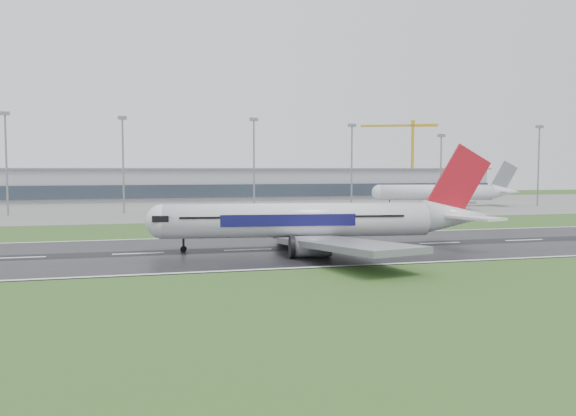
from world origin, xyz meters
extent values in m
plane|color=#2B4F1D|center=(0.00, 0.00, 0.00)|extent=(520.00, 520.00, 0.00)
cube|color=black|center=(0.00, 0.00, 0.05)|extent=(400.00, 45.00, 0.10)
cube|color=slate|center=(0.00, 125.00, 0.04)|extent=(400.00, 130.00, 0.08)
cube|color=gray|center=(0.00, 185.00, 7.50)|extent=(240.00, 36.00, 15.00)
cylinder|color=gray|center=(-101.58, 100.00, 16.36)|extent=(0.64, 0.64, 32.72)
cylinder|color=gray|center=(-64.86, 100.00, 16.04)|extent=(0.64, 0.64, 32.09)
cylinder|color=gray|center=(-19.33, 100.00, 16.25)|extent=(0.64, 0.64, 32.50)
cylinder|color=gray|center=(18.22, 100.00, 15.54)|extent=(0.64, 0.64, 31.09)
cylinder|color=gray|center=(55.47, 100.00, 13.89)|extent=(0.64, 0.64, 27.78)
cylinder|color=gray|center=(100.04, 100.00, 16.03)|extent=(0.64, 0.64, 32.05)
camera|label=1|loc=(-59.59, -107.20, 15.24)|focal=36.30mm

